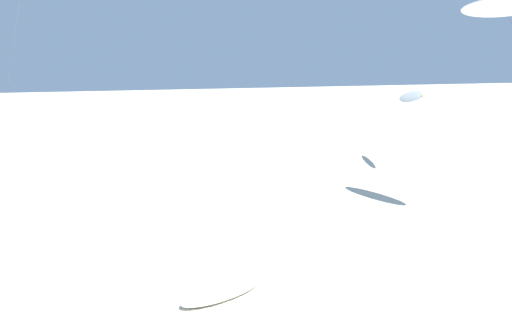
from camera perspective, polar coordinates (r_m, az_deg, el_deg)
flying_kite_2 at (r=42.38m, az=21.75°, el=13.29°), size 5.37×10.32×14.02m
flying_kite_4 at (r=57.28m, az=14.05°, el=6.09°), size 3.89×9.68×7.25m
grounded_kite_1 at (r=27.78m, az=-3.20°, el=-11.60°), size 4.51×3.35×0.40m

